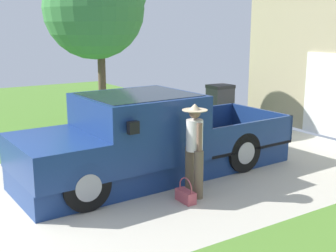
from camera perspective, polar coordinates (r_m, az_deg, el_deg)
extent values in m
cube|color=#BDB7A5|center=(8.87, 2.96, -6.08)|extent=(5.20, 9.00, 0.06)
cube|color=#51812E|center=(16.42, -14.87, 2.31)|extent=(12.00, 9.00, 0.06)
cube|color=navy|center=(8.69, -1.11, -4.82)|extent=(1.88, 5.56, 0.42)
cube|color=navy|center=(8.24, -3.82, -0.03)|extent=(1.92, 2.08, 1.19)
cube|color=#1E2833|center=(8.17, -3.86, 2.40)|extent=(1.69, 1.91, 0.50)
cube|color=navy|center=(7.63, -14.50, -3.77)|extent=(1.89, 1.34, 0.60)
cube|color=black|center=(9.60, 7.13, -1.72)|extent=(1.92, 2.26, 0.06)
cube|color=navy|center=(8.91, 11.00, -1.27)|extent=(0.13, 2.21, 0.58)
cube|color=navy|center=(10.20, 3.82, 0.73)|extent=(0.13, 2.21, 0.58)
cube|color=navy|center=(10.27, 11.65, 0.57)|extent=(1.85, 0.12, 0.58)
cube|color=black|center=(6.97, -4.51, -0.21)|extent=(0.11, 0.18, 0.20)
cylinder|color=black|center=(7.09, -10.62, -7.56)|extent=(0.29, 0.81, 0.80)
cylinder|color=#9E9EA3|center=(7.09, -10.62, -7.56)|extent=(0.29, 0.45, 0.44)
cylinder|color=black|center=(8.50, -15.05, -4.33)|extent=(0.29, 0.81, 0.80)
cylinder|color=#9E9EA3|center=(8.50, -15.05, -4.33)|extent=(0.29, 0.45, 0.44)
cylinder|color=black|center=(8.90, 9.46, -3.28)|extent=(0.29, 0.81, 0.80)
cylinder|color=#9E9EA3|center=(8.90, 9.46, -3.28)|extent=(0.29, 0.45, 0.44)
cylinder|color=black|center=(10.06, 3.16, -1.25)|extent=(0.29, 0.81, 0.80)
cylinder|color=#9E9EA3|center=(10.06, 3.16, -1.25)|extent=(0.29, 0.45, 0.44)
cylinder|color=brown|center=(7.43, 3.96, -6.29)|extent=(0.16, 0.16, 0.82)
cylinder|color=brown|center=(7.70, 2.79, -5.59)|extent=(0.16, 0.16, 0.82)
cylinder|color=silver|center=(7.39, 3.43, -1.19)|extent=(0.28, 0.28, 0.53)
cylinder|color=brown|center=(7.26, 4.06, -1.85)|extent=(0.09, 0.09, 0.57)
cylinder|color=brown|center=(7.54, 2.82, -1.27)|extent=(0.09, 0.09, 0.57)
sphere|color=brown|center=(7.30, 3.47, 1.73)|extent=(0.20, 0.20, 0.20)
cylinder|color=#D1B78E|center=(7.29, 3.48, 2.07)|extent=(0.42, 0.42, 0.01)
cone|color=#D1B78E|center=(7.28, 3.48, 2.48)|extent=(0.21, 0.21, 0.11)
cube|color=#B24C56|center=(7.38, 2.29, -9.03)|extent=(0.39, 0.17, 0.20)
torus|color=#B24C56|center=(7.32, 2.30, -7.95)|extent=(0.35, 0.02, 0.35)
cylinder|color=brown|center=(12.80, -8.49, 5.72)|extent=(0.22, 0.22, 2.59)
sphere|color=#3D8840|center=(12.46, -9.54, 14.72)|extent=(2.72, 2.72, 2.72)
cube|color=#424247|center=(13.71, 6.71, 3.04)|extent=(0.58, 0.68, 0.89)
cube|color=#2E2E31|center=(13.64, 6.76, 5.09)|extent=(0.60, 0.71, 0.10)
cylinder|color=black|center=(13.79, 5.21, 1.25)|extent=(0.05, 0.18, 0.18)
cylinder|color=black|center=(13.46, 6.36, 0.93)|extent=(0.05, 0.18, 0.18)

